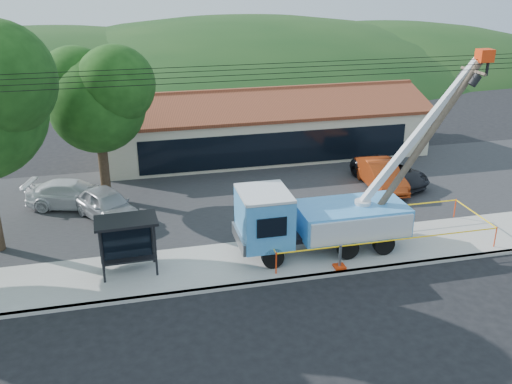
{
  "coord_description": "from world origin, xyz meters",
  "views": [
    {
      "loc": [
        -5.76,
        -18.37,
        12.89
      ],
      "look_at": [
        -0.12,
        5.0,
        3.1
      ],
      "focal_mm": 40.0,
      "sensor_mm": 36.0,
      "label": 1
    }
  ],
  "objects_px": {
    "bus_shelter": "(127,232)",
    "car_silver": "(109,221)",
    "car_red": "(380,189)",
    "car_dark": "(389,184)",
    "car_white": "(75,208)",
    "utility_truck": "(318,216)",
    "leaning_pole": "(422,145)"
  },
  "relations": [
    {
      "from": "leaning_pole",
      "to": "car_silver",
      "type": "xyz_separation_m",
      "value": [
        -14.42,
        6.11,
        -5.01
      ]
    },
    {
      "from": "bus_shelter",
      "to": "car_white",
      "type": "height_order",
      "value": "bus_shelter"
    },
    {
      "from": "utility_truck",
      "to": "car_white",
      "type": "distance_m",
      "value": 14.16
    },
    {
      "from": "car_red",
      "to": "car_white",
      "type": "distance_m",
      "value": 17.92
    },
    {
      "from": "leaning_pole",
      "to": "car_dark",
      "type": "relative_size",
      "value": 1.74
    },
    {
      "from": "leaning_pole",
      "to": "car_red",
      "type": "distance_m",
      "value": 8.73
    },
    {
      "from": "utility_truck",
      "to": "leaning_pole",
      "type": "distance_m",
      "value": 5.77
    },
    {
      "from": "car_red",
      "to": "car_silver",
      "type": "bearing_deg",
      "value": -173.31
    },
    {
      "from": "car_red",
      "to": "car_dark",
      "type": "bearing_deg",
      "value": 38.66
    },
    {
      "from": "leaning_pole",
      "to": "car_red",
      "type": "relative_size",
      "value": 1.81
    },
    {
      "from": "car_silver",
      "to": "car_red",
      "type": "distance_m",
      "value": 16.04
    },
    {
      "from": "car_silver",
      "to": "bus_shelter",
      "type": "bearing_deg",
      "value": -109.56
    },
    {
      "from": "car_white",
      "to": "car_silver",
      "type": "bearing_deg",
      "value": -124.72
    },
    {
      "from": "bus_shelter",
      "to": "car_red",
      "type": "xyz_separation_m",
      "value": [
        15.1,
        6.68,
        -2.01
      ]
    },
    {
      "from": "car_silver",
      "to": "car_dark",
      "type": "height_order",
      "value": "car_silver"
    },
    {
      "from": "car_silver",
      "to": "car_red",
      "type": "height_order",
      "value": "car_silver"
    },
    {
      "from": "car_silver",
      "to": "car_dark",
      "type": "relative_size",
      "value": 0.94
    },
    {
      "from": "car_white",
      "to": "car_dark",
      "type": "bearing_deg",
      "value": -76.91
    },
    {
      "from": "bus_shelter",
      "to": "car_red",
      "type": "height_order",
      "value": "bus_shelter"
    },
    {
      "from": "utility_truck",
      "to": "car_white",
      "type": "height_order",
      "value": "utility_truck"
    },
    {
      "from": "car_dark",
      "to": "utility_truck",
      "type": "bearing_deg",
      "value": -154.3
    },
    {
      "from": "car_silver",
      "to": "car_white",
      "type": "height_order",
      "value": "car_silver"
    },
    {
      "from": "car_red",
      "to": "car_dark",
      "type": "distance_m",
      "value": 1.12
    },
    {
      "from": "leaning_pole",
      "to": "car_white",
      "type": "height_order",
      "value": "leaning_pole"
    },
    {
      "from": "utility_truck",
      "to": "car_silver",
      "type": "xyz_separation_m",
      "value": [
        -9.6,
        5.92,
        -1.87
      ]
    },
    {
      "from": "leaning_pole",
      "to": "bus_shelter",
      "type": "distance_m",
      "value": 13.84
    },
    {
      "from": "car_silver",
      "to": "car_red",
      "type": "relative_size",
      "value": 0.98
    },
    {
      "from": "bus_shelter",
      "to": "car_silver",
      "type": "distance_m",
      "value": 6.22
    },
    {
      "from": "leaning_pole",
      "to": "bus_shelter",
      "type": "xyz_separation_m",
      "value": [
        -13.51,
        0.29,
        -3.0
      ]
    },
    {
      "from": "utility_truck",
      "to": "car_red",
      "type": "distance_m",
      "value": 9.53
    },
    {
      "from": "leaning_pole",
      "to": "car_white",
      "type": "xyz_separation_m",
      "value": [
        -16.28,
        8.31,
        -5.01
      ]
    },
    {
      "from": "leaning_pole",
      "to": "car_white",
      "type": "relative_size",
      "value": 1.75
    }
  ]
}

